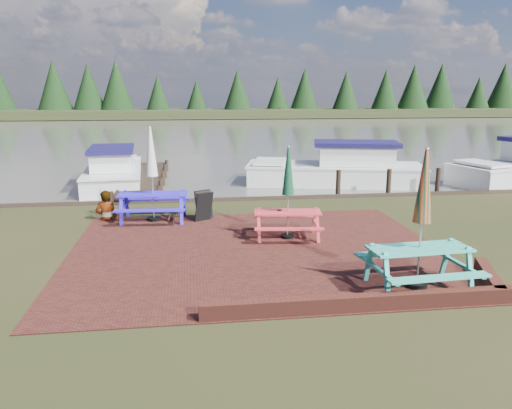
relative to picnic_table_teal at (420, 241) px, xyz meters
The scene contains 13 objects.
ground 3.44m from the picnic_table_teal, 148.68° to the left, with size 120.00×120.00×0.00m, color black.
paving 4.03m from the picnic_table_teal, 136.08° to the left, with size 9.00×7.50×0.02m, color #3D1613.
brick_wall 1.27m from the picnic_table_teal, 133.93° to the right, with size 6.21×1.79×0.30m.
water 38.83m from the picnic_table_teal, 94.17° to the left, with size 120.00×60.00×0.02m, color #46443C.
far_treeline 67.81m from the picnic_table_teal, 92.38° to the left, with size 120.00×10.00×8.10m.
picnic_table_teal is the anchor object (origin of this frame).
picnic_table_red 4.15m from the picnic_table_teal, 116.85° to the left, with size 1.92×1.76×2.41m.
picnic_table_blue 8.15m from the picnic_table_teal, 132.40° to the left, with size 2.13×1.93×2.78m.
chalkboard 7.10m from the picnic_table_teal, 124.34° to the left, with size 0.59×0.76×0.89m.
jetty 14.47m from the picnic_table_teal, 115.94° to the left, with size 1.76×9.08×1.00m.
boat_jetty 15.15m from the picnic_table_teal, 120.19° to the left, with size 2.77×6.72×1.90m.
boat_near 12.33m from the picnic_table_teal, 80.30° to the left, with size 7.99×4.33×2.05m.
person 9.35m from the picnic_table_teal, 137.67° to the left, with size 0.66×0.43×1.81m, color gray.
Camera 1 is at (-1.59, -10.47, 3.81)m, focal length 35.00 mm.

